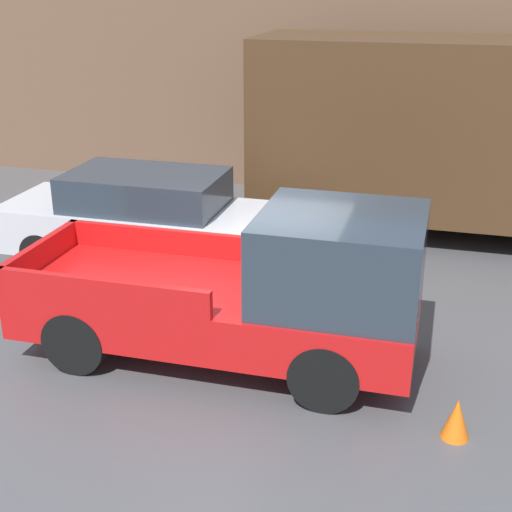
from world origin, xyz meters
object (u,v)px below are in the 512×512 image
Objects in this scene: car at (142,218)px; delivery_truck at (444,134)px; pickup_truck at (255,291)px; traffic_cone at (457,419)px.

car is 0.61× the size of delivery_truck.
pickup_truck is 10.79× the size of traffic_cone.
delivery_truck is at bearing 94.12° from traffic_cone.
delivery_truck is at bearing 69.98° from pickup_truck.
traffic_cone is (0.48, -6.65, -1.69)m from delivery_truck.
delivery_truck is (2.05, 5.63, 0.94)m from pickup_truck.
car is 9.91× the size of traffic_cone.
car is at bearing 144.92° from traffic_cone.
pickup_truck is 1.09× the size of car.
delivery_truck is 6.88m from traffic_cone.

